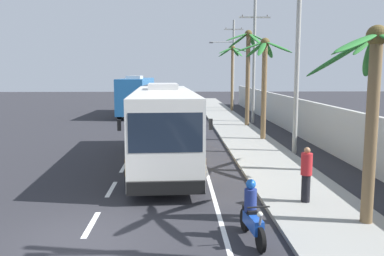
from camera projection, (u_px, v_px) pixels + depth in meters
The scene contains 17 objects.
ground_plane at pixel (82, 241), 10.50m from camera, with size 160.00×160.00×0.00m, color #28282D.
sidewalk_kerb at pixel (265, 156), 20.62m from camera, with size 3.20×90.00×0.14m, color gray.
lane_markings at pixel (174, 143), 24.83m from camera, with size 3.83×71.00×0.01m.
boundary_wall at pixel (314, 123), 24.55m from camera, with size 0.24×60.00×2.48m, color #B2B2AD.
coach_bus_foreground at pixel (164, 123), 19.00m from camera, with size 3.39×12.24×3.71m.
coach_bus_far_lane at pixel (137, 95), 40.69m from camera, with size 3.18×10.69×3.92m.
motorcycle_beside_bus at pixel (194, 125), 28.46m from camera, with size 0.56×1.96×1.58m.
motorcycle_trailing at pixel (252, 216), 10.48m from camera, with size 0.56×1.96×1.56m.
pedestrian_near_kerb at pixel (306, 173), 13.09m from camera, with size 0.36×0.36×1.78m.
utility_pole_mid at pixel (297, 59), 21.09m from camera, with size 2.40×0.24×9.38m.
utility_pole_far at pixel (254, 60), 34.14m from camera, with size 2.57×0.24×10.09m.
utility_pole_distant at pixel (232, 62), 47.21m from camera, with size 3.91×0.24×10.13m.
palm_nearest at pixel (233, 64), 43.79m from camera, with size 3.63×3.38×7.09m.
palm_second at pixel (265, 69), 25.15m from camera, with size 3.70×3.29×6.33m.
palm_third at pixel (248, 62), 31.66m from camera, with size 3.82×3.56×7.46m.
palm_fourth at pixel (374, 88), 10.91m from camera, with size 3.76×3.99×5.50m.
palm_farthest at pixel (377, 71), 16.61m from camera, with size 3.51×3.87×6.13m.
Camera 1 is at (2.47, -10.10, 4.28)m, focal length 38.50 mm.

